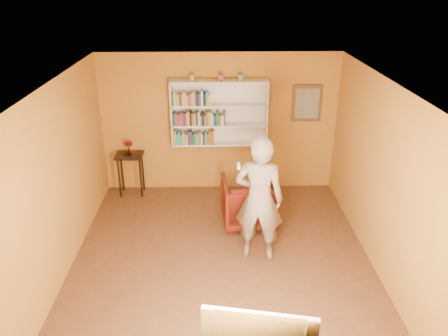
{
  "coord_description": "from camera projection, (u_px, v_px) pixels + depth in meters",
  "views": [
    {
      "loc": [
        -0.1,
        -5.48,
        4.0
      ],
      "look_at": [
        0.05,
        0.75,
        1.2
      ],
      "focal_mm": 35.0,
      "sensor_mm": 36.0,
      "label": 1
    }
  ],
  "objects": [
    {
      "name": "bookshelf",
      "position": [
        219.0,
        113.0,
        8.19
      ],
      "size": [
        1.8,
        0.29,
        1.23
      ],
      "color": "white",
      "rests_on": "room_shell"
    },
    {
      "name": "console_table",
      "position": [
        130.0,
        161.0,
        8.37
      ],
      "size": [
        0.51,
        0.39,
        0.84
      ],
      "color": "black",
      "rests_on": "ground"
    },
    {
      "name": "books_row_middle",
      "position": [
        199.0,
        119.0,
        8.12
      ],
      "size": [
        0.97,
        0.19,
        0.27
      ],
      "color": "navy",
      "rests_on": "bookshelf"
    },
    {
      "name": "ornament_centre",
      "position": [
        221.0,
        78.0,
        7.86
      ],
      "size": [
        0.08,
        0.08,
        0.11
      ],
      "primitive_type": "cube",
      "color": "#903046",
      "rests_on": "bookshelf"
    },
    {
      "name": "books_row_lower",
      "position": [
        194.0,
        138.0,
        8.27
      ],
      "size": [
        0.76,
        0.19,
        0.27
      ],
      "color": "#C88928",
      "rests_on": "bookshelf"
    },
    {
      "name": "ruby_lustre",
      "position": [
        128.0,
        145.0,
        8.24
      ],
      "size": [
        0.16,
        0.15,
        0.26
      ],
      "color": "maroon",
      "rests_on": "console_table"
    },
    {
      "name": "ornament_right",
      "position": [
        241.0,
        77.0,
        7.86
      ],
      "size": [
        0.08,
        0.08,
        0.11
      ],
      "primitive_type": "cube",
      "color": "slate",
      "rests_on": "bookshelf"
    },
    {
      "name": "framed_painting",
      "position": [
        307.0,
        103.0,
        8.2
      ],
      "size": [
        0.55,
        0.05,
        0.7
      ],
      "color": "#573018",
      "rests_on": "room_shell"
    },
    {
      "name": "person",
      "position": [
        259.0,
        200.0,
        6.34
      ],
      "size": [
        0.79,
        0.6,
        1.96
      ],
      "primitive_type": "imported",
      "rotation": [
        0.0,
        0.0,
        2.95
      ],
      "color": "#7E6C5C",
      "rests_on": "ground"
    },
    {
      "name": "books_row_upper",
      "position": [
        192.0,
        99.0,
        7.96
      ],
      "size": [
        0.7,
        0.19,
        0.27
      ],
      "color": "#176B33",
      "rests_on": "bookshelf"
    },
    {
      "name": "ornament_left",
      "position": [
        192.0,
        78.0,
        7.85
      ],
      "size": [
        0.08,
        0.08,
        0.11
      ],
      "primitive_type": "cube",
      "color": "olive",
      "rests_on": "bookshelf"
    },
    {
      "name": "television",
      "position": [
        260.0,
        330.0,
        4.27
      ],
      "size": [
        1.11,
        0.34,
        0.64
      ],
      "primitive_type": "imported",
      "rotation": [
        0.0,
        0.0,
        -0.18
      ],
      "color": "black",
      "rests_on": "tv_cabinet"
    },
    {
      "name": "armchair",
      "position": [
        248.0,
        202.0,
        7.48
      ],
      "size": [
        0.93,
        0.95,
        0.82
      ],
      "primitive_type": "imported",
      "rotation": [
        0.0,
        0.0,
        3.21
      ],
      "color": "#4A0A05",
      "rests_on": "ground"
    },
    {
      "name": "room_shell",
      "position": [
        222.0,
        201.0,
        6.23
      ],
      "size": [
        5.3,
        5.8,
        2.88
      ],
      "color": "#4E2D19",
      "rests_on": "ground"
    },
    {
      "name": "game_remote",
      "position": [
        239.0,
        166.0,
        5.86
      ],
      "size": [
        0.04,
        0.15,
        0.04
      ],
      "primitive_type": "cube",
      "color": "white",
      "rests_on": "person"
    }
  ]
}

